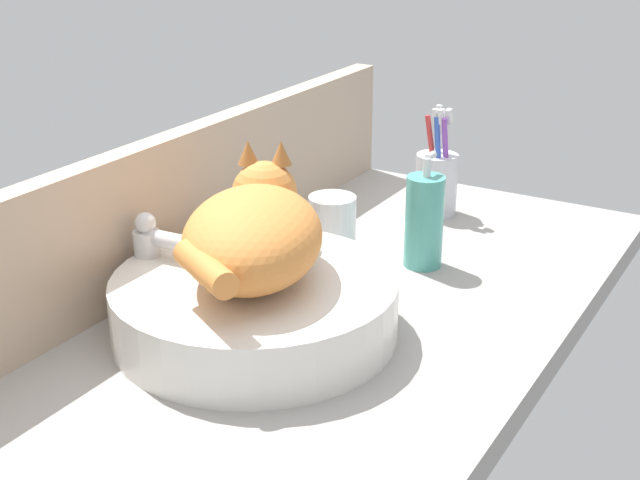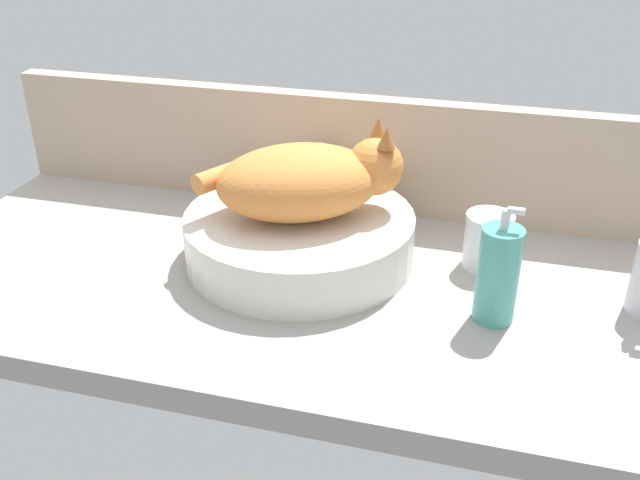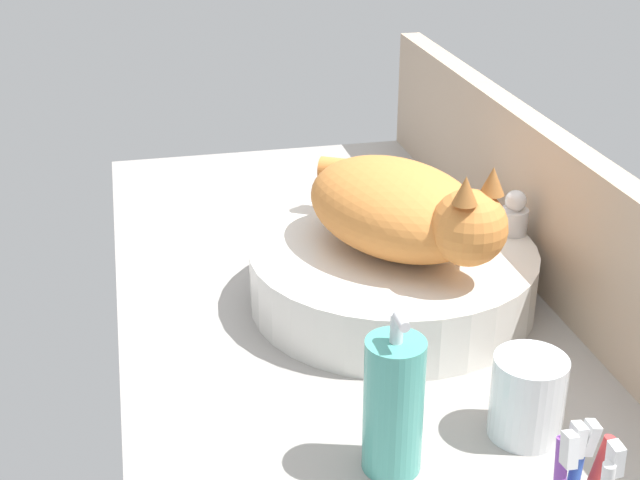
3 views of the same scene
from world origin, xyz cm
name	(u,v)px [view 3 (image 3 of 3)]	position (x,y,z in cm)	size (l,w,h in cm)	color
ground_plane	(356,337)	(0.00, 0.00, -2.00)	(129.44, 57.22, 4.00)	#9E9993
backsplash_panel	(568,227)	(0.00, 26.81, 10.29)	(129.44, 3.60, 20.57)	tan
sink_basin	(392,275)	(-4.21, 5.70, 3.85)	(35.95, 35.95, 7.69)	silver
cat	(403,209)	(-3.02, 6.38, 13.45)	(30.28, 26.42, 14.00)	orange
faucet	(504,237)	(-5.04, 20.88, 7.30)	(3.60, 11.85, 13.60)	silver
soap_dispenser	(393,405)	(26.37, -3.55, 7.06)	(5.65, 5.65, 17.16)	teal
water_glass	(527,402)	(24.48, 10.93, 3.77)	(7.36, 7.36, 8.78)	white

